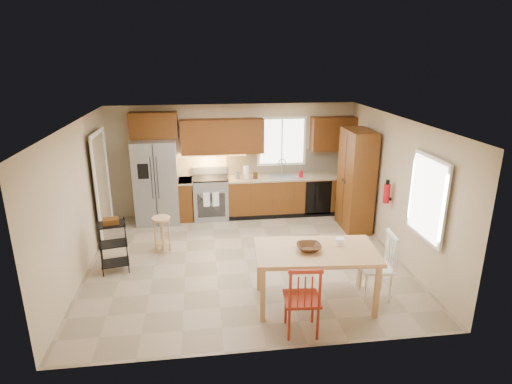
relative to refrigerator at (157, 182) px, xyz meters
The scene contains 33 objects.
floor 2.87m from the refrigerator, 51.34° to the right, with size 5.50×5.50×0.00m, color tan.
ceiling 3.15m from the refrigerator, 51.34° to the right, with size 5.50×5.00×0.02m, color silver.
wall_back 1.77m from the refrigerator, 12.44° to the left, with size 5.50×0.02×2.50m, color #CCB793.
wall_front 4.94m from the refrigerator, 69.82° to the right, with size 5.50×0.02×2.50m, color #CCB793.
wall_left 2.39m from the refrigerator, 116.29° to the right, with size 0.02×5.00×2.50m, color #CCB793.
wall_right 4.94m from the refrigerator, 25.53° to the right, with size 0.02×5.00×2.50m, color #CCB793.
refrigerator is the anchor object (origin of this frame).
range_stove 1.24m from the refrigerator, ahead, with size 0.76×0.63×0.92m, color gray.
base_cabinet_narrow 0.76m from the refrigerator, ahead, with size 0.30×0.60×0.90m, color #5E3311.
base_cabinet_run 3.03m from the refrigerator, ahead, with size 2.92×0.60×0.90m, color #5E3311.
dishwasher 3.59m from the refrigerator, ahead, with size 0.60×0.02×0.78m, color black.
backsplash 3.02m from the refrigerator, ahead, with size 2.92×0.03×0.55m, color beige.
upper_over_fridge 1.21m from the refrigerator, 90.00° to the left, with size 1.00×0.35×0.55m, color #56300E.
upper_left_block 1.73m from the refrigerator, ahead, with size 1.80×0.35×0.75m, color #56300E.
upper_right_block 4.06m from the refrigerator, ahead, with size 1.00×0.35×0.75m, color #56300E.
window_back 2.92m from the refrigerator, ahead, with size 1.12×0.04×1.12m, color white.
sink 2.80m from the refrigerator, ahead, with size 0.62×0.46×0.16m, color gray.
undercab_glow 1.27m from the refrigerator, ahead, with size 1.60×0.30×0.01m, color #FFBF66.
soap_bottle 3.18m from the refrigerator, ahead, with size 0.09×0.09×0.19m, color #B70C18.
paper_towel 1.95m from the refrigerator, ahead, with size 0.12×0.12×0.28m, color white.
canister_steel 1.75m from the refrigerator, ahead, with size 0.11×0.11×0.18m, color gray.
canister_wood 2.15m from the refrigerator, ahead, with size 0.10×0.10×0.14m, color #4A2C13.
pantry 4.23m from the refrigerator, 12.62° to the right, with size 0.50×0.95×2.10m, color #5E3311.
fire_extinguisher 4.76m from the refrigerator, 24.52° to the right, with size 0.12×0.12×0.36m, color #B70C18.
window_right 5.50m from the refrigerator, 36.79° to the right, with size 0.04×1.02×1.32m, color white.
doorway 1.28m from the refrigerator, 139.62° to the right, with size 0.04×0.95×2.10m, color #8C7A59.
dining_table 4.47m from the refrigerator, 54.85° to the right, with size 1.75×0.98×0.85m, color tan, non-canonical shape.
chair_red 4.84m from the refrigerator, 62.72° to the right, with size 0.48×0.48×1.03m, color #A22D18, non-canonical shape.
chair_white 5.03m from the refrigerator, 45.61° to the right, with size 0.48×0.48×1.03m, color white, non-canonical shape.
table_bowl 4.38m from the refrigerator, 56.01° to the right, with size 0.35×0.35×0.09m, color #4A2C13.
table_jar 4.59m from the refrigerator, 50.15° to the right, with size 0.14×0.14×0.17m, color white.
bar_stool 1.71m from the refrigerator, 82.97° to the right, with size 0.34×0.34×0.69m, color tan, non-canonical shape.
utility_cart 2.34m from the refrigerator, 103.88° to the right, with size 0.45×0.35×0.91m, color black, non-canonical shape.
Camera 1 is at (-0.72, -6.93, 3.56)m, focal length 30.00 mm.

